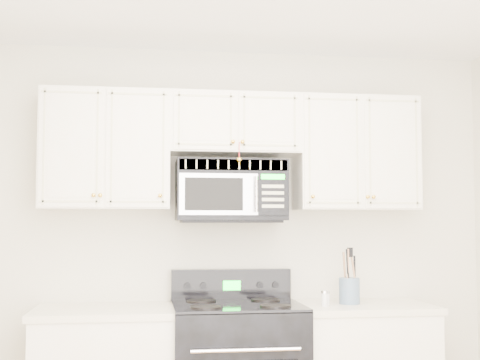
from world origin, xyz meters
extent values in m
cube|color=beige|center=(0.00, 1.75, 1.30)|extent=(3.50, 0.01, 2.60)
cube|color=silver|center=(-0.80, 1.44, 0.90)|extent=(0.86, 0.65, 0.04)
cube|color=silver|center=(0.80, 1.44, 0.90)|extent=(0.86, 0.65, 0.04)
cylinder|color=silver|center=(0.00, 1.04, 0.72)|extent=(0.63, 0.02, 0.02)
cube|color=black|center=(0.00, 1.41, 0.93)|extent=(0.79, 0.68, 0.02)
cube|color=black|center=(0.00, 1.71, 1.02)|extent=(0.79, 0.08, 0.21)
cube|color=#0BF926|center=(0.00, 1.67, 1.02)|extent=(0.11, 0.00, 0.06)
cube|color=beige|center=(-0.82, 1.58, 1.90)|extent=(0.80, 0.33, 0.75)
cube|color=beige|center=(0.82, 1.58, 1.90)|extent=(0.80, 0.33, 0.75)
cube|color=beige|center=(0.00, 1.58, 2.08)|extent=(0.84, 0.33, 0.39)
sphere|color=gold|center=(-0.84, 1.40, 1.60)|extent=(0.03, 0.03, 0.03)
sphere|color=gold|center=(-0.48, 1.40, 1.60)|extent=(0.03, 0.03, 0.03)
sphere|color=gold|center=(0.48, 1.40, 1.60)|extent=(0.03, 0.03, 0.03)
sphere|color=gold|center=(0.84, 1.40, 1.60)|extent=(0.03, 0.03, 0.03)
sphere|color=gold|center=(-0.03, 1.40, 1.94)|extent=(0.03, 0.03, 0.03)
sphere|color=gold|center=(0.03, 1.40, 1.94)|extent=(0.03, 0.03, 0.03)
cylinder|color=red|center=(0.01, 1.40, 1.89)|extent=(0.01, 0.00, 0.11)
sphere|color=gold|center=(0.01, 1.40, 1.83)|extent=(0.04, 0.04, 0.04)
cube|color=black|center=(-0.02, 1.57, 1.64)|extent=(0.70, 0.35, 0.39)
cube|color=beige|center=(-0.02, 1.41, 1.80)|extent=(0.68, 0.01, 0.07)
cube|color=#B4B4BD|center=(-0.12, 1.40, 1.61)|extent=(0.49, 0.01, 0.26)
cube|color=black|center=(-0.15, 1.39, 1.61)|extent=(0.36, 0.01, 0.20)
cube|color=black|center=(0.22, 1.40, 1.61)|extent=(0.19, 0.01, 0.26)
cube|color=#0BF926|center=(0.22, 1.39, 1.72)|extent=(0.15, 0.00, 0.03)
cylinder|color=silver|center=(0.11, 1.36, 1.61)|extent=(0.02, 0.02, 0.22)
cylinder|color=#466683|center=(0.72, 1.43, 1.00)|extent=(0.13, 0.13, 0.16)
cylinder|color=#A5744F|center=(0.76, 1.43, 1.08)|extent=(0.01, 0.01, 0.28)
cylinder|color=black|center=(0.70, 1.46, 1.09)|extent=(0.01, 0.01, 0.31)
cylinder|color=#A5744F|center=(0.70, 1.40, 1.10)|extent=(0.01, 0.01, 0.33)
cylinder|color=black|center=(0.76, 1.43, 1.08)|extent=(0.01, 0.01, 0.28)
cylinder|color=#A5744F|center=(0.70, 1.46, 1.09)|extent=(0.01, 0.01, 0.31)
cylinder|color=black|center=(0.70, 1.40, 1.10)|extent=(0.01, 0.01, 0.33)
cylinder|color=silver|center=(0.55, 1.35, 0.96)|extent=(0.04, 0.04, 0.08)
cylinder|color=silver|center=(0.55, 1.35, 1.00)|extent=(0.04, 0.04, 0.01)
cylinder|color=silver|center=(0.53, 1.32, 0.96)|extent=(0.04, 0.04, 0.08)
cylinder|color=silver|center=(0.53, 1.32, 1.01)|extent=(0.04, 0.04, 0.02)
camera|label=1|loc=(-0.57, -2.71, 1.42)|focal=50.00mm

